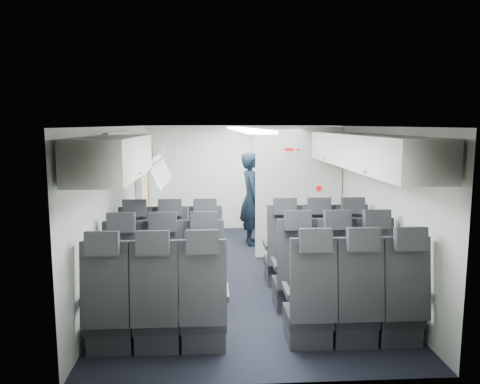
{
  "coord_description": "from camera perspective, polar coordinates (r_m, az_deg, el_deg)",
  "views": [
    {
      "loc": [
        -0.43,
        -6.67,
        2.18
      ],
      "look_at": [
        0.0,
        0.4,
        1.15
      ],
      "focal_mm": 35.0,
      "sensor_mm": 36.0,
      "label": 1
    }
  ],
  "objects": [
    {
      "name": "galley_unit",
      "position": [
        9.57,
        4.84,
        0.86
      ],
      "size": [
        0.85,
        0.52,
        1.9
      ],
      "color": "#939399",
      "rests_on": "cabin_shell"
    },
    {
      "name": "seat_row_mid",
      "position": [
        5.54,
        1.18,
        -10.42
      ],
      "size": [
        3.33,
        0.56,
        1.24
      ],
      "color": "#26272A",
      "rests_on": "cabin_shell"
    },
    {
      "name": "seat_row_rear",
      "position": [
        4.7,
        2.1,
        -13.93
      ],
      "size": [
        3.33,
        0.56,
        1.24
      ],
      "color": "#26272A",
      "rests_on": "cabin_shell"
    },
    {
      "name": "flight_attendant",
      "position": [
        8.48,
        1.38,
        -0.79
      ],
      "size": [
        0.44,
        0.64,
        1.69
      ],
      "primitive_type": "imported",
      "rotation": [
        0.0,
        0.0,
        1.63
      ],
      "color": "black",
      "rests_on": "ground"
    },
    {
      "name": "seat_row_front",
      "position": [
        6.4,
        0.52,
        -7.84
      ],
      "size": [
        3.33,
        0.56,
        1.24
      ],
      "color": "#26272A",
      "rests_on": "cabin_shell"
    },
    {
      "name": "bulkhead_partition",
      "position": [
        7.68,
        7.14,
        -0.05
      ],
      "size": [
        1.4,
        0.15,
        2.13
      ],
      "color": "white",
      "rests_on": "cabin_shell"
    },
    {
      "name": "overhead_bin_right_front",
      "position": [
        6.68,
        12.48,
        5.34
      ],
      "size": [
        0.53,
        1.7,
        0.4
      ],
      "color": "silver",
      "rests_on": "cabin_shell"
    },
    {
      "name": "carry_on_bag",
      "position": [
        6.28,
        -12.66,
        4.84
      ],
      "size": [
        0.47,
        0.38,
        0.25
      ],
      "primitive_type": "cube",
      "rotation": [
        0.0,
        0.0,
        0.25
      ],
      "color": "black",
      "rests_on": "overhead_bin_left_front_open"
    },
    {
      "name": "overhead_bin_left_rear",
      "position": [
        4.78,
        -15.22,
        4.14
      ],
      "size": [
        0.53,
        1.8,
        0.4
      ],
      "color": "silver",
      "rests_on": "cabin_shell"
    },
    {
      "name": "overhead_bin_left_front_open",
      "position": [
        6.51,
        -12.45,
        4.18
      ],
      "size": [
        0.64,
        1.7,
        0.72
      ],
      "color": "#9E9E93",
      "rests_on": "cabin_shell"
    },
    {
      "name": "papers",
      "position": [
        8.42,
        2.7,
        0.3
      ],
      "size": [
        0.2,
        0.08,
        0.14
      ],
      "primitive_type": "cube",
      "rotation": [
        0.0,
        0.0,
        0.3
      ],
      "color": "white",
      "rests_on": "flight_attendant"
    },
    {
      "name": "boarding_door",
      "position": [
        8.4,
        -11.73,
        -0.28
      ],
      "size": [
        0.12,
        1.27,
        1.86
      ],
      "color": "silver",
      "rests_on": "cabin_shell"
    },
    {
      "name": "overhead_bin_right_rear",
      "position": [
        5.02,
        17.95,
        4.22
      ],
      "size": [
        0.53,
        1.8,
        0.4
      ],
      "color": "silver",
      "rests_on": "cabin_shell"
    },
    {
      "name": "cabin_shell",
      "position": [
        6.76,
        0.21,
        -0.71
      ],
      "size": [
        3.41,
        6.01,
        2.16
      ],
      "color": "black",
      "rests_on": "ground"
    }
  ]
}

